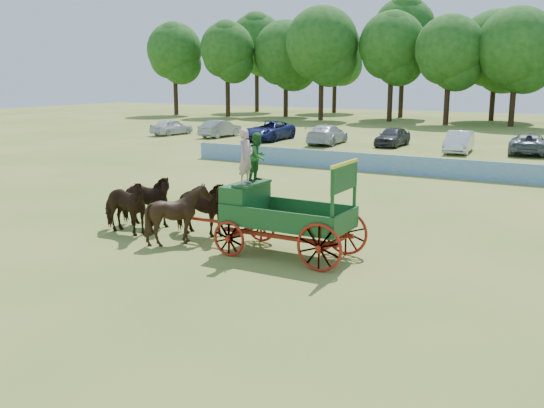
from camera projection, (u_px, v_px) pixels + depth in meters
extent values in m
plane|color=#9F9848|center=(224.00, 259.00, 18.04)|extent=(160.00, 160.00, 0.00)
imported|color=black|center=(123.00, 207.00, 20.71)|extent=(2.37, 1.21, 1.94)
imported|color=black|center=(145.00, 201.00, 21.65)|extent=(2.44, 1.41, 1.94)
imported|color=black|center=(179.00, 214.00, 19.55)|extent=(2.05, 1.90, 1.95)
imported|color=black|center=(199.00, 208.00, 20.48)|extent=(2.35, 1.16, 1.94)
cube|color=#A72910|center=(246.00, 230.00, 19.03)|extent=(0.12, 2.00, 0.12)
cube|color=#A72910|center=(333.00, 243.00, 17.58)|extent=(0.12, 2.00, 0.12)
cube|color=#A72910|center=(279.00, 237.00, 17.81)|extent=(3.80, 0.10, 0.12)
cube|color=#A72910|center=(296.00, 229.00, 18.74)|extent=(3.80, 0.10, 0.12)
cube|color=#A72910|center=(222.00, 222.00, 19.43)|extent=(2.80, 0.09, 0.09)
cube|color=#1B521D|center=(288.00, 224.00, 18.22)|extent=(3.80, 1.80, 0.10)
cube|color=#1B521D|center=(273.00, 220.00, 17.41)|extent=(3.80, 0.06, 0.55)
cube|color=#1B521D|center=(301.00, 208.00, 18.90)|extent=(3.80, 0.06, 0.55)
cube|color=#1B521D|center=(346.00, 221.00, 17.25)|extent=(0.06, 1.80, 0.55)
cube|color=#1B521D|center=(245.00, 201.00, 18.83)|extent=(0.85, 1.70, 1.05)
cube|color=#1B521D|center=(252.00, 183.00, 18.59)|extent=(0.55, 1.50, 0.08)
cube|color=#1B521D|center=(235.00, 206.00, 19.06)|extent=(0.10, 1.60, 0.65)
cube|color=#1B521D|center=(240.00, 216.00, 19.03)|extent=(0.55, 1.60, 0.06)
cube|color=#1B521D|center=(332.00, 204.00, 16.47)|extent=(0.08, 0.08, 1.80)
cube|color=#1B521D|center=(355.00, 194.00, 17.83)|extent=(0.08, 0.08, 1.80)
cube|color=#1B521D|center=(344.00, 178.00, 17.03)|extent=(0.07, 1.75, 0.75)
cube|color=yellow|center=(345.00, 164.00, 16.94)|extent=(0.08, 1.80, 0.09)
cube|color=yellow|center=(343.00, 178.00, 17.04)|extent=(0.02, 1.30, 0.12)
torus|color=#A72910|center=(229.00, 239.00, 18.23)|extent=(1.09, 0.09, 1.09)
torus|color=#A72910|center=(261.00, 225.00, 19.85)|extent=(1.09, 0.09, 1.09)
torus|color=#A72910|center=(319.00, 248.00, 16.75)|extent=(1.39, 0.09, 1.39)
torus|color=#A72910|center=(346.00, 232.00, 18.36)|extent=(1.39, 0.09, 1.39)
imported|color=#C9999D|center=(246.00, 157.00, 18.11)|extent=(0.40, 0.60, 1.65)
imported|color=#276626|center=(258.00, 157.00, 18.73)|extent=(0.56, 0.72, 1.49)
cube|color=#1E5AA3|center=(391.00, 164.00, 33.72)|extent=(26.00, 0.08, 1.05)
imported|color=silver|center=(172.00, 127.00, 55.81)|extent=(2.19, 4.54, 1.49)
imported|color=gray|center=(220.00, 129.00, 53.84)|extent=(1.85, 4.61, 1.49)
imported|color=navy|center=(269.00, 131.00, 51.16)|extent=(2.95, 5.95, 1.62)
imported|color=silver|center=(327.00, 134.00, 48.22)|extent=(2.77, 5.60, 1.56)
imported|color=#333338|center=(393.00, 136.00, 46.82)|extent=(1.83, 4.44, 1.50)
imported|color=silver|center=(459.00, 142.00, 42.80)|extent=(2.03, 4.77, 1.53)
imported|color=slate|center=(529.00, 143.00, 42.13)|extent=(2.93, 5.52, 1.48)
cylinder|color=#382314|center=(176.00, 97.00, 84.01)|extent=(0.60, 0.60, 4.78)
sphere|color=#164612|center=(174.00, 50.00, 82.67)|extent=(7.44, 7.44, 7.44)
cylinder|color=#382314|center=(228.00, 98.00, 80.42)|extent=(0.60, 0.60, 4.80)
sphere|color=#164612|center=(227.00, 48.00, 79.08)|extent=(7.01, 7.01, 7.01)
cylinder|color=#382314|center=(286.00, 99.00, 80.78)|extent=(0.60, 0.60, 4.49)
sphere|color=#164612|center=(286.00, 53.00, 79.53)|extent=(8.58, 8.58, 8.58)
cylinder|color=#382314|center=(321.00, 99.00, 74.20)|extent=(0.60, 0.60, 5.02)
sphere|color=#164612|center=(322.00, 43.00, 72.80)|extent=(8.76, 8.76, 8.76)
cylinder|color=#382314|center=(390.00, 101.00, 71.87)|extent=(0.60, 0.60, 4.84)
sphere|color=#164612|center=(392.00, 44.00, 70.52)|extent=(7.74, 7.74, 7.74)
cylinder|color=#382314|center=(447.00, 105.00, 66.95)|extent=(0.60, 0.60, 4.44)
sphere|color=#164612|center=(450.00, 49.00, 65.72)|extent=(7.47, 7.47, 7.47)
cylinder|color=#382314|center=(512.00, 105.00, 64.62)|extent=(0.60, 0.60, 4.52)
sphere|color=#164612|center=(517.00, 47.00, 63.36)|extent=(8.33, 8.33, 8.33)
cylinder|color=#382314|center=(257.00, 93.00, 91.09)|extent=(0.60, 0.60, 5.64)
sphere|color=#164612|center=(257.00, 41.00, 89.51)|extent=(8.05, 8.05, 8.05)
cylinder|color=#382314|center=(334.00, 96.00, 88.84)|extent=(0.60, 0.60, 4.75)
sphere|color=#164612|center=(335.00, 52.00, 87.52)|extent=(8.08, 8.08, 8.08)
cylinder|color=#382314|center=(401.00, 94.00, 78.56)|extent=(0.60, 0.60, 6.05)
sphere|color=#164612|center=(404.00, 29.00, 76.87)|extent=(7.90, 7.90, 7.90)
cylinder|color=#382314|center=(492.00, 102.00, 73.00)|extent=(0.60, 0.60, 4.60)
sphere|color=#164612|center=(496.00, 49.00, 71.72)|extent=(9.20, 9.20, 9.20)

